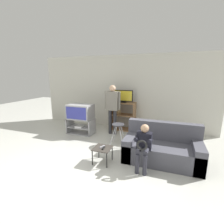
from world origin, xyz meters
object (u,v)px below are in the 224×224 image
at_px(remote_control_black, 103,148).
at_px(couch, 162,149).
at_px(television_main, 80,112).
at_px(person_seated_child, 144,144).
at_px(television_flat, 123,97).
at_px(person_standing_adult, 113,105).
at_px(snack_table, 102,150).
at_px(tv_stand, 81,126).
at_px(folding_stool, 118,128).
at_px(remote_control_white, 102,147).
at_px(media_shelf, 123,116).

relative_size(remote_control_black, couch, 0.09).
height_order(television_main, remote_control_black, television_main).
height_order(remote_control_black, person_seated_child, person_seated_child).
relative_size(television_flat, person_standing_adult, 0.43).
relative_size(snack_table, remote_control_black, 2.66).
height_order(remote_control_black, person_standing_adult, person_standing_adult).
height_order(tv_stand, snack_table, tv_stand).
relative_size(person_standing_adult, person_seated_child, 1.71).
bearing_deg(folding_stool, person_standing_adult, 119.87).
relative_size(television_flat, remote_control_black, 4.82).
xyz_separation_m(snack_table, remote_control_white, (-0.02, 0.03, 0.06)).
bearing_deg(television_flat, person_standing_adult, -109.63).
xyz_separation_m(snack_table, couch, (1.23, 0.56, -0.02)).
bearing_deg(television_main, person_standing_adult, 16.80).
distance_m(snack_table, person_standing_adult, 1.96).
xyz_separation_m(tv_stand, person_standing_adult, (1.01, 0.31, 0.72)).
height_order(remote_control_black, couch, couch).
xyz_separation_m(folding_stool, snack_table, (-0.03, -1.03, -0.19)).
relative_size(tv_stand, snack_table, 2.29).
bearing_deg(television_main, folding_stool, -17.71).
distance_m(couch, person_standing_adult, 2.17).
bearing_deg(person_standing_adult, couch, -37.11).
xyz_separation_m(remote_control_black, person_standing_adult, (-0.45, 1.82, 0.61)).
relative_size(tv_stand, media_shelf, 0.89).
bearing_deg(folding_stool, remote_control_white, -92.70).
bearing_deg(remote_control_black, couch, 21.01).
distance_m(television_main, snack_table, 2.11).
distance_m(television_main, remote_control_black, 2.14).
bearing_deg(person_standing_adult, tv_stand, -162.88).
height_order(media_shelf, couch, media_shelf).
height_order(media_shelf, remote_control_white, media_shelf).
height_order(media_shelf, snack_table, media_shelf).
distance_m(media_shelf, remote_control_white, 2.32).
bearing_deg(television_main, snack_table, -46.40).
bearing_deg(remote_control_white, person_standing_adult, 126.07).
height_order(couch, person_standing_adult, person_standing_adult).
bearing_deg(person_seated_child, television_main, 148.27).
xyz_separation_m(folding_stool, remote_control_white, (-0.05, -0.99, -0.13)).
distance_m(television_flat, snack_table, 2.50).
height_order(television_flat, person_standing_adult, person_standing_adult).
bearing_deg(couch, snack_table, -155.60).
distance_m(media_shelf, folding_stool, 1.34).
bearing_deg(folding_stool, person_seated_child, -48.45).
bearing_deg(television_main, media_shelf, 35.31).
relative_size(snack_table, person_seated_child, 0.41).
xyz_separation_m(tv_stand, media_shelf, (1.20, 0.86, 0.25)).
distance_m(couch, person_seated_child, 0.66).
distance_m(television_flat, folding_stool, 1.49).
xyz_separation_m(media_shelf, person_seated_child, (1.10, -2.27, 0.05)).
xyz_separation_m(television_main, person_seated_child, (2.30, -1.42, -0.19)).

